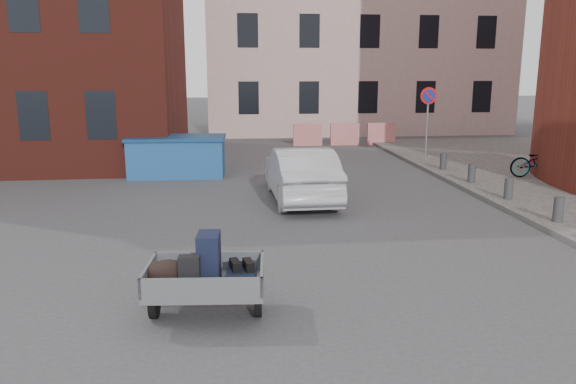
{
  "coord_description": "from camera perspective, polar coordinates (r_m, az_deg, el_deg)",
  "views": [
    {
      "loc": [
        -1.21,
        -9.94,
        3.4
      ],
      "look_at": [
        -0.04,
        0.45,
        1.1
      ],
      "focal_mm": 35.0,
      "sensor_mm": 36.0,
      "label": 1
    }
  ],
  "objects": [
    {
      "name": "no_parking_sign",
      "position": [
        20.77,
        14.03,
        8.21
      ],
      "size": [
        0.6,
        0.09,
        2.65
      ],
      "color": "gray",
      "rests_on": "sidewalk"
    },
    {
      "name": "ground",
      "position": [
        10.58,
        0.48,
        -6.34
      ],
      "size": [
        120.0,
        120.0,
        0.0
      ],
      "primitive_type": "plane",
      "color": "#38383A",
      "rests_on": "ground"
    },
    {
      "name": "barriers",
      "position": [
        25.69,
        5.79,
        5.86
      ],
      "size": [
        4.7,
        0.18,
        1.0
      ],
      "color": "red",
      "rests_on": "ground"
    },
    {
      "name": "dumpster",
      "position": [
        18.47,
        -11.19,
        3.6
      ],
      "size": [
        3.16,
        1.75,
        1.29
      ],
      "rotation": [
        0.0,
        0.0,
        -0.05
      ],
      "color": "#205498",
      "rests_on": "ground"
    },
    {
      "name": "trailer",
      "position": [
        7.9,
        -8.46,
        -8.43
      ],
      "size": [
        1.68,
        1.86,
        1.2
      ],
      "rotation": [
        0.0,
        0.0,
        -0.08
      ],
      "color": "black",
      "rests_on": "ground"
    },
    {
      "name": "building_pink",
      "position": [
        32.94,
        6.58,
        18.6
      ],
      "size": [
        16.0,
        8.0,
        14.0
      ],
      "primitive_type": "cube",
      "color": "#C09994",
      "rests_on": "ground"
    },
    {
      "name": "bicycle",
      "position": [
        18.96,
        24.24,
        2.83
      ],
      "size": [
        1.9,
        0.83,
        0.97
      ],
      "primitive_type": "imported",
      "rotation": [
        0.0,
        0.0,
        1.47
      ],
      "color": "black",
      "rests_on": "sidewalk"
    },
    {
      "name": "bollards",
      "position": [
        15.46,
        21.5,
        0.32
      ],
      "size": [
        0.22,
        9.02,
        0.55
      ],
      "color": "#3A3A3D",
      "rests_on": "sidewalk"
    },
    {
      "name": "silver_car",
      "position": [
        14.77,
        1.32,
        1.89
      ],
      "size": [
        1.6,
        4.32,
        1.41
      ],
      "primitive_type": "imported",
      "rotation": [
        0.0,
        0.0,
        3.17
      ],
      "color": "#ADAFB4",
      "rests_on": "ground"
    }
  ]
}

